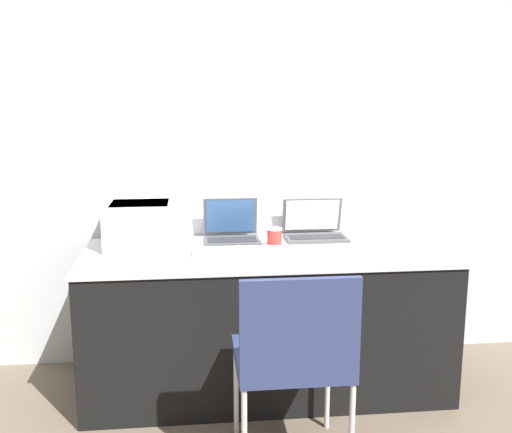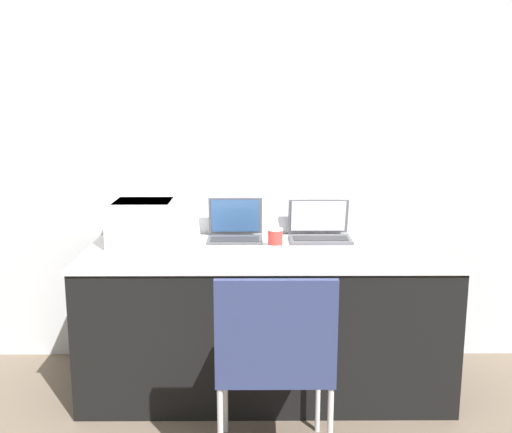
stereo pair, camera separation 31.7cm
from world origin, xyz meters
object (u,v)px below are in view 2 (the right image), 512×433
(laptop_right, at_px, (320,231))
(laptop_left, at_px, (235,231))
(external_keyboard, at_px, (237,251))
(coffee_cup, at_px, (275,238))
(printer, at_px, (145,220))
(chair, at_px, (274,353))

(laptop_right, bearing_deg, laptop_left, -177.67)
(external_keyboard, distance_m, coffee_cup, 0.24)
(printer, xyz_separation_m, laptop_left, (0.50, 0.08, -0.08))
(laptop_right, bearing_deg, printer, -174.25)
(laptop_left, relative_size, chair, 0.34)
(laptop_right, bearing_deg, chair, -106.02)
(printer, distance_m, laptop_right, 0.99)
(printer, relative_size, coffee_cup, 3.58)
(printer, height_order, laptop_right, printer)
(laptop_right, height_order, chair, laptop_right)
(laptop_left, bearing_deg, laptop_right, 2.33)
(external_keyboard, relative_size, chair, 0.53)
(external_keyboard, bearing_deg, laptop_left, 93.22)
(laptop_left, relative_size, external_keyboard, 0.65)
(laptop_left, height_order, external_keyboard, laptop_left)
(coffee_cup, relative_size, chair, 0.12)
(laptop_right, xyz_separation_m, chair, (-0.29, -1.02, -0.28))
(external_keyboard, bearing_deg, laptop_right, 32.20)
(coffee_cup, height_order, chair, chair)
(printer, bearing_deg, external_keyboard, -20.95)
(laptop_right, height_order, coffee_cup, laptop_right)
(printer, xyz_separation_m, laptop_right, (0.98, 0.10, -0.08))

